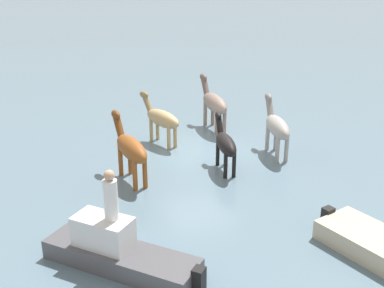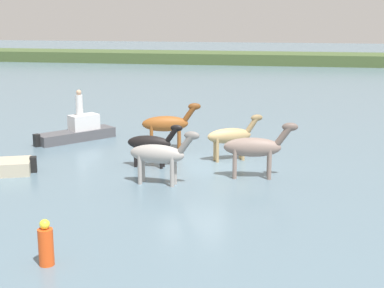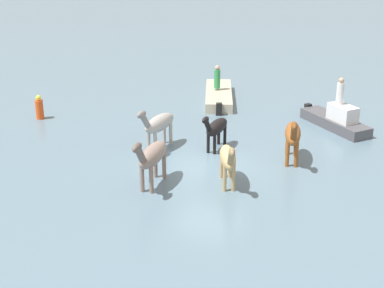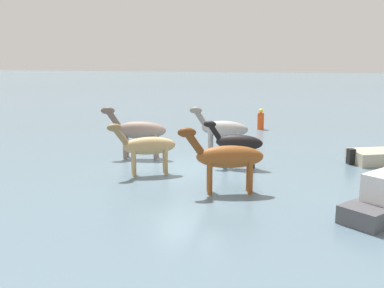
{
  "view_description": "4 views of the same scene",
  "coord_description": "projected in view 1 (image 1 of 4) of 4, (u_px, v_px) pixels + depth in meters",
  "views": [
    {
      "loc": [
        -15.6,
        4.25,
        6.61
      ],
      "look_at": [
        -0.7,
        0.53,
        0.67
      ],
      "focal_mm": 45.56,
      "sensor_mm": 36.0,
      "label": 1
    },
    {
      "loc": [
        3.62,
        -21.06,
        5.87
      ],
      "look_at": [
        -0.25,
        0.94,
        0.66
      ],
      "focal_mm": 53.63,
      "sensor_mm": 36.0,
      "label": 2
    },
    {
      "loc": [
        17.92,
        7.08,
        8.44
      ],
      "look_at": [
        0.76,
        -0.38,
        1.09
      ],
      "focal_mm": 52.31,
      "sensor_mm": 36.0,
      "label": 3
    },
    {
      "loc": [
        -3.32,
        15.62,
        4.08
      ],
      "look_at": [
        0.15,
        -0.8,
        0.73
      ],
      "focal_mm": 42.23,
      "sensor_mm": 36.0,
      "label": 4
    }
  ],
  "objects": [
    {
      "name": "horse_pinto_flank",
      "position": [
        277.0,
        126.0,
        16.94
      ],
      "size": [
        2.51,
        0.76,
        1.94
      ],
      "rotation": [
        0.0,
        0.0,
        -0.1
      ],
      "color": "#9E9993",
      "rests_on": "ground_plane"
    },
    {
      "name": "person_helmsman_aft",
      "position": [
        111.0,
        197.0,
        10.59
      ],
      "size": [
        0.32,
        0.32,
        1.19
      ],
      "color": "silver",
      "rests_on": "boat_dinghy_port"
    },
    {
      "name": "horse_dun_straggler",
      "position": [
        225.0,
        144.0,
        15.75
      ],
      "size": [
        2.19,
        0.59,
        1.7
      ],
      "rotation": [
        0.0,
        0.0,
        -0.05
      ],
      "color": "black",
      "rests_on": "ground_plane"
    },
    {
      "name": "horse_dark_mare",
      "position": [
        161.0,
        118.0,
        18.0
      ],
      "size": [
        2.25,
        1.35,
        1.81
      ],
      "rotation": [
        0.0,
        0.0,
        0.45
      ],
      "color": "tan",
      "rests_on": "ground_plane"
    },
    {
      "name": "horse_chestnut_trailing",
      "position": [
        130.0,
        148.0,
        14.96
      ],
      "size": [
        2.56,
        1.07,
        1.99
      ],
      "rotation": [
        0.0,
        0.0,
        0.25
      ],
      "color": "brown",
      "rests_on": "ground_plane"
    },
    {
      "name": "boat_dinghy_port",
      "position": [
        118.0,
        255.0,
        11.0
      ],
      "size": [
        3.15,
        3.49,
        1.31
      ],
      "rotation": [
        0.0,
        0.0,
        0.87
      ],
      "color": "#4C4C51",
      "rests_on": "ground_plane"
    },
    {
      "name": "ground_plane",
      "position": [
        202.0,
        153.0,
        17.46
      ],
      "size": [
        178.59,
        178.59,
        0.0
      ],
      "primitive_type": "plane",
      "color": "slate"
    },
    {
      "name": "horse_gray_outer",
      "position": [
        214.0,
        103.0,
        19.49
      ],
      "size": [
        2.64,
        0.8,
        2.04
      ],
      "rotation": [
        0.0,
        0.0,
        0.1
      ],
      "color": "gray",
      "rests_on": "ground_plane"
    }
  ]
}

